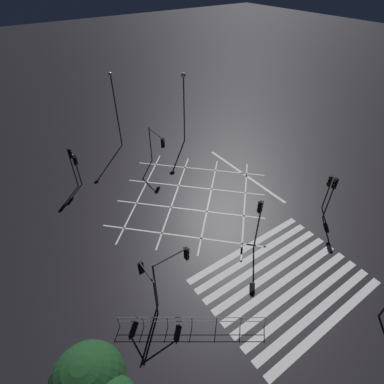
{
  "coord_description": "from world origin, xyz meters",
  "views": [
    {
      "loc": [
        -11.93,
        -17.14,
        17.34
      ],
      "look_at": [
        0.0,
        0.0,
        0.68
      ],
      "focal_mm": 28.0,
      "sensor_mm": 36.0,
      "label": 1
    }
  ],
  "objects_px": {
    "traffic_light_median_south": "(259,216)",
    "street_tree_far": "(89,381)",
    "traffic_light_nw_cross": "(76,164)",
    "street_lamp_far": "(184,94)",
    "traffic_light_nw_main": "(72,160)",
    "traffic_light_median_north": "(157,142)",
    "traffic_light_sw_cross": "(146,278)",
    "traffic_light_sw_main": "(173,266)",
    "street_lamp_west": "(115,101)",
    "traffic_light_se_main": "(332,190)",
    "traffic_light_se_cross": "(329,185)"
  },
  "relations": [
    {
      "from": "traffic_light_nw_cross",
      "to": "traffic_light_nw_main",
      "type": "xyz_separation_m",
      "value": [
        -0.29,
        0.0,
        0.6
      ]
    },
    {
      "from": "traffic_light_sw_cross",
      "to": "traffic_light_nw_main",
      "type": "xyz_separation_m",
      "value": [
        0.28,
        14.54,
        0.54
      ]
    },
    {
      "from": "street_lamp_west",
      "to": "street_tree_far",
      "type": "height_order",
      "value": "street_lamp_west"
    },
    {
      "from": "traffic_light_median_south",
      "to": "traffic_light_se_main",
      "type": "relative_size",
      "value": 1.1
    },
    {
      "from": "traffic_light_median_north",
      "to": "traffic_light_se_main",
      "type": "distance_m",
      "value": 16.25
    },
    {
      "from": "traffic_light_se_main",
      "to": "street_tree_far",
      "type": "bearing_deg",
      "value": 6.6
    },
    {
      "from": "traffic_light_sw_main",
      "to": "street_tree_far",
      "type": "distance_m",
      "value": 7.0
    },
    {
      "from": "street_lamp_far",
      "to": "street_tree_far",
      "type": "relative_size",
      "value": 1.56
    },
    {
      "from": "traffic_light_se_main",
      "to": "street_tree_far",
      "type": "height_order",
      "value": "street_tree_far"
    },
    {
      "from": "traffic_light_se_cross",
      "to": "traffic_light_nw_main",
      "type": "height_order",
      "value": "traffic_light_nw_main"
    },
    {
      "from": "traffic_light_se_cross",
      "to": "traffic_light_sw_cross",
      "type": "xyz_separation_m",
      "value": [
        -16.63,
        0.58,
        0.01
      ]
    },
    {
      "from": "traffic_light_nw_main",
      "to": "traffic_light_median_north",
      "type": "bearing_deg",
      "value": -11.05
    },
    {
      "from": "street_lamp_west",
      "to": "street_tree_far",
      "type": "relative_size",
      "value": 1.64
    },
    {
      "from": "traffic_light_sw_main",
      "to": "traffic_light_median_south",
      "type": "xyz_separation_m",
      "value": [
        6.97,
        0.02,
        0.27
      ]
    },
    {
      "from": "traffic_light_sw_main",
      "to": "street_lamp_west",
      "type": "bearing_deg",
      "value": 74.94
    },
    {
      "from": "traffic_light_nw_main",
      "to": "traffic_light_se_main",
      "type": "xyz_separation_m",
      "value": [
        15.26,
        -16.03,
        0.02
      ]
    },
    {
      "from": "traffic_light_sw_cross",
      "to": "traffic_light_nw_main",
      "type": "relative_size",
      "value": 0.8
    },
    {
      "from": "traffic_light_nw_cross",
      "to": "traffic_light_nw_main",
      "type": "bearing_deg",
      "value": -90.31
    },
    {
      "from": "traffic_light_sw_main",
      "to": "traffic_light_sw_cross",
      "type": "height_order",
      "value": "traffic_light_sw_main"
    },
    {
      "from": "traffic_light_sw_main",
      "to": "traffic_light_nw_main",
      "type": "distance_m",
      "value": 15.14
    },
    {
      "from": "traffic_light_nw_cross",
      "to": "street_tree_far",
      "type": "height_order",
      "value": "street_tree_far"
    },
    {
      "from": "traffic_light_nw_cross",
      "to": "street_tree_far",
      "type": "xyz_separation_m",
      "value": [
        -5.19,
        -18.36,
        1.1
      ]
    },
    {
      "from": "traffic_light_sw_cross",
      "to": "street_lamp_far",
      "type": "bearing_deg",
      "value": -39.78
    },
    {
      "from": "traffic_light_median_north",
      "to": "traffic_light_se_main",
      "type": "bearing_deg",
      "value": 26.91
    },
    {
      "from": "traffic_light_median_south",
      "to": "traffic_light_median_north",
      "type": "distance_m",
      "value": 13.52
    },
    {
      "from": "traffic_light_se_cross",
      "to": "traffic_light_sw_main",
      "type": "height_order",
      "value": "traffic_light_sw_main"
    },
    {
      "from": "traffic_light_se_main",
      "to": "street_lamp_far",
      "type": "bearing_deg",
      "value": -83.43
    },
    {
      "from": "street_lamp_far",
      "to": "traffic_light_se_cross",
      "type": "bearing_deg",
      "value": -79.41
    },
    {
      "from": "traffic_light_median_south",
      "to": "traffic_light_sw_cross",
      "type": "xyz_separation_m",
      "value": [
        -8.51,
        0.52,
        -0.85
      ]
    },
    {
      "from": "traffic_light_sw_cross",
      "to": "traffic_light_median_north",
      "type": "xyz_separation_m",
      "value": [
        8.18,
        13.0,
        0.51
      ]
    },
    {
      "from": "traffic_light_median_south",
      "to": "traffic_light_se_main",
      "type": "xyz_separation_m",
      "value": [
        7.02,
        -0.97,
        -0.29
      ]
    },
    {
      "from": "traffic_light_nw_main",
      "to": "street_lamp_west",
      "type": "height_order",
      "value": "street_lamp_west"
    },
    {
      "from": "traffic_light_nw_cross",
      "to": "street_lamp_far",
      "type": "xyz_separation_m",
      "value": [
        12.92,
        1.67,
        3.28
      ]
    },
    {
      "from": "traffic_light_median_south",
      "to": "street_lamp_west",
      "type": "xyz_separation_m",
      "value": [
        -1.61,
        19.9,
        2.05
      ]
    },
    {
      "from": "traffic_light_sw_cross",
      "to": "traffic_light_nw_main",
      "type": "height_order",
      "value": "traffic_light_nw_main"
    },
    {
      "from": "traffic_light_nw_cross",
      "to": "traffic_light_se_main",
      "type": "height_order",
      "value": "traffic_light_se_main"
    },
    {
      "from": "traffic_light_nw_main",
      "to": "traffic_light_nw_cross",
      "type": "bearing_deg",
      "value": -0.31
    },
    {
      "from": "traffic_light_sw_main",
      "to": "traffic_light_median_north",
      "type": "xyz_separation_m",
      "value": [
        6.63,
        13.54,
        -0.07
      ]
    },
    {
      "from": "traffic_light_median_south",
      "to": "street_tree_far",
      "type": "height_order",
      "value": "street_tree_far"
    },
    {
      "from": "traffic_light_se_main",
      "to": "street_lamp_west",
      "type": "height_order",
      "value": "street_lamp_west"
    },
    {
      "from": "street_lamp_west",
      "to": "street_lamp_far",
      "type": "distance_m",
      "value": 7.32
    },
    {
      "from": "traffic_light_sw_main",
      "to": "street_lamp_far",
      "type": "distance_m",
      "value": 20.75
    },
    {
      "from": "traffic_light_median_north",
      "to": "street_lamp_west",
      "type": "xyz_separation_m",
      "value": [
        -1.28,
        6.39,
        2.39
      ]
    },
    {
      "from": "traffic_light_median_south",
      "to": "traffic_light_se_cross",
      "type": "bearing_deg",
      "value": -90.4
    },
    {
      "from": "traffic_light_sw_cross",
      "to": "street_lamp_far",
      "type": "height_order",
      "value": "street_lamp_far"
    },
    {
      "from": "traffic_light_se_cross",
      "to": "traffic_light_median_north",
      "type": "relative_size",
      "value": 0.85
    },
    {
      "from": "traffic_light_se_cross",
      "to": "traffic_light_median_north",
      "type": "height_order",
      "value": "traffic_light_median_north"
    },
    {
      "from": "traffic_light_median_south",
      "to": "traffic_light_sw_cross",
      "type": "height_order",
      "value": "traffic_light_median_south"
    },
    {
      "from": "street_lamp_far",
      "to": "traffic_light_median_north",
      "type": "bearing_deg",
      "value": -148.85
    },
    {
      "from": "traffic_light_se_main",
      "to": "traffic_light_sw_main",
      "type": "bearing_deg",
      "value": -3.89
    }
  ]
}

